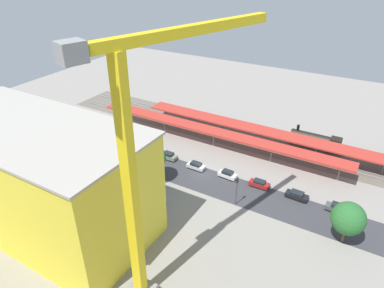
{
  "coord_description": "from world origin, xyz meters",
  "views": [
    {
      "loc": [
        -30.47,
        58.66,
        44.23
      ],
      "look_at": [
        1.76,
        1.56,
        7.81
      ],
      "focal_mm": 32.64,
      "sensor_mm": 36.0,
      "label": 1
    }
  ],
  "objects_px": {
    "platform_canopy_far": "(259,130)",
    "construction_building": "(39,178)",
    "parked_car_2": "(259,184)",
    "street_tree_2": "(151,158)",
    "parked_car_5": "(168,156)",
    "box_truck_0": "(74,161)",
    "street_tree_1": "(54,126)",
    "platform_canopy_near": "(214,131)",
    "parked_car_0": "(338,209)",
    "parked_car_4": "(196,166)",
    "locomotive": "(318,141)",
    "parked_car_7": "(120,142)",
    "tower_crane": "(146,158)",
    "street_tree_0": "(348,219)",
    "street_tree_5": "(142,157)",
    "parked_car_3": "(227,175)",
    "box_truck_1": "(143,192)",
    "street_tree_4": "(109,150)",
    "street_tree_3": "(93,138)",
    "parked_car_6": "(143,149)",
    "box_truck_2": "(120,182)",
    "traffic_light": "(237,188)",
    "parked_car_1": "(297,196)"
  },
  "relations": [
    {
      "from": "platform_canopy_far",
      "to": "construction_building",
      "type": "height_order",
      "value": "construction_building"
    },
    {
      "from": "parked_car_2",
      "to": "street_tree_2",
      "type": "height_order",
      "value": "street_tree_2"
    },
    {
      "from": "parked_car_5",
      "to": "box_truck_0",
      "type": "bearing_deg",
      "value": 39.04
    },
    {
      "from": "box_truck_0",
      "to": "street_tree_1",
      "type": "distance_m",
      "value": 12.4
    },
    {
      "from": "platform_canopy_near",
      "to": "parked_car_0",
      "type": "distance_m",
      "value": 34.71
    },
    {
      "from": "parked_car_4",
      "to": "street_tree_2",
      "type": "relative_size",
      "value": 0.48
    },
    {
      "from": "locomotive",
      "to": "parked_car_2",
      "type": "distance_m",
      "value": 24.73
    },
    {
      "from": "parked_car_0",
      "to": "parked_car_7",
      "type": "height_order",
      "value": "parked_car_0"
    },
    {
      "from": "tower_crane",
      "to": "street_tree_0",
      "type": "relative_size",
      "value": 4.64
    },
    {
      "from": "parked_car_0",
      "to": "parked_car_4",
      "type": "xyz_separation_m",
      "value": [
        31.21,
        0.18,
        -0.02
      ]
    },
    {
      "from": "construction_building",
      "to": "locomotive",
      "type": "bearing_deg",
      "value": -124.33
    },
    {
      "from": "street_tree_2",
      "to": "street_tree_5",
      "type": "xyz_separation_m",
      "value": [
        3.66,
        -1.28,
        -1.57
      ]
    },
    {
      "from": "parked_car_3",
      "to": "street_tree_0",
      "type": "distance_m",
      "value": 27.04
    },
    {
      "from": "tower_crane",
      "to": "box_truck_1",
      "type": "bearing_deg",
      "value": -48.73
    },
    {
      "from": "box_truck_0",
      "to": "street_tree_1",
      "type": "bearing_deg",
      "value": -23.55
    },
    {
      "from": "parked_car_3",
      "to": "parked_car_5",
      "type": "relative_size",
      "value": 1.01
    },
    {
      "from": "platform_canopy_far",
      "to": "street_tree_2",
      "type": "xyz_separation_m",
      "value": [
        13.97,
        28.05,
        2.24
      ]
    },
    {
      "from": "street_tree_2",
      "to": "street_tree_4",
      "type": "relative_size",
      "value": 1.32
    },
    {
      "from": "parked_car_7",
      "to": "street_tree_3",
      "type": "xyz_separation_m",
      "value": [
        0.79,
        8.15,
        4.84
      ]
    },
    {
      "from": "parked_car_6",
      "to": "street_tree_5",
      "type": "xyz_separation_m",
      "value": [
        -5.94,
        7.97,
        3.69
      ]
    },
    {
      "from": "street_tree_0",
      "to": "street_tree_3",
      "type": "distance_m",
      "value": 56.86
    },
    {
      "from": "parked_car_3",
      "to": "parked_car_4",
      "type": "distance_m",
      "value": 7.81
    },
    {
      "from": "parked_car_6",
      "to": "street_tree_4",
      "type": "height_order",
      "value": "street_tree_4"
    },
    {
      "from": "parked_car_3",
      "to": "parked_car_4",
      "type": "bearing_deg",
      "value": 2.56
    },
    {
      "from": "box_truck_2",
      "to": "street_tree_3",
      "type": "bearing_deg",
      "value": -27.03
    },
    {
      "from": "parked_car_3",
      "to": "street_tree_3",
      "type": "height_order",
      "value": "street_tree_3"
    },
    {
      "from": "locomotive",
      "to": "parked_car_3",
      "type": "bearing_deg",
      "value": 58.83
    },
    {
      "from": "platform_canopy_near",
      "to": "parked_car_6",
      "type": "relative_size",
      "value": 16.56
    },
    {
      "from": "street_tree_5",
      "to": "locomotive",
      "type": "bearing_deg",
      "value": -135.01
    },
    {
      "from": "street_tree_5",
      "to": "traffic_light",
      "type": "xyz_separation_m",
      "value": [
        -22.64,
        -0.15,
        -0.29
      ]
    },
    {
      "from": "parked_car_1",
      "to": "construction_building",
      "type": "relative_size",
      "value": 0.12
    },
    {
      "from": "parked_car_3",
      "to": "box_truck_2",
      "type": "relative_size",
      "value": 0.43
    },
    {
      "from": "parked_car_5",
      "to": "traffic_light",
      "type": "xyz_separation_m",
      "value": [
        -21.01,
        8.02,
        3.33
      ]
    },
    {
      "from": "locomotive",
      "to": "parked_car_4",
      "type": "relative_size",
      "value": 3.18
    },
    {
      "from": "platform_canopy_far",
      "to": "parked_car_1",
      "type": "xyz_separation_m",
      "value": [
        -15.07,
        18.74,
        -3.01
      ]
    },
    {
      "from": "parked_car_6",
      "to": "traffic_light",
      "type": "xyz_separation_m",
      "value": [
        -28.58,
        7.82,
        3.4
      ]
    },
    {
      "from": "traffic_light",
      "to": "street_tree_1",
      "type": "bearing_deg",
      "value": 1.32
    },
    {
      "from": "parked_car_4",
      "to": "box_truck_0",
      "type": "xyz_separation_m",
      "value": [
        24.92,
        13.2,
        0.94
      ]
    },
    {
      "from": "street_tree_5",
      "to": "box_truck_1",
      "type": "bearing_deg",
      "value": 127.0
    },
    {
      "from": "platform_canopy_far",
      "to": "street_tree_3",
      "type": "relative_size",
      "value": 7.57
    },
    {
      "from": "parked_car_5",
      "to": "parked_car_0",
      "type": "bearing_deg",
      "value": 179.41
    },
    {
      "from": "locomotive",
      "to": "box_truck_1",
      "type": "bearing_deg",
      "value": 56.23
    },
    {
      "from": "parked_car_1",
      "to": "parked_car_6",
      "type": "relative_size",
      "value": 1.13
    },
    {
      "from": "parked_car_1",
      "to": "box_truck_2",
      "type": "bearing_deg",
      "value": 24.09
    },
    {
      "from": "parked_car_6",
      "to": "construction_building",
      "type": "bearing_deg",
      "value": 90.41
    },
    {
      "from": "parked_car_4",
      "to": "box_truck_1",
      "type": "bearing_deg",
      "value": 75.15
    },
    {
      "from": "parked_car_5",
      "to": "street_tree_3",
      "type": "distance_m",
      "value": 18.41
    },
    {
      "from": "construction_building",
      "to": "street_tree_0",
      "type": "bearing_deg",
      "value": -155.51
    },
    {
      "from": "parked_car_0",
      "to": "platform_canopy_far",
      "type": "bearing_deg",
      "value": -39.41
    },
    {
      "from": "parked_car_4",
      "to": "street_tree_2",
      "type": "bearing_deg",
      "value": 56.39
    }
  ]
}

